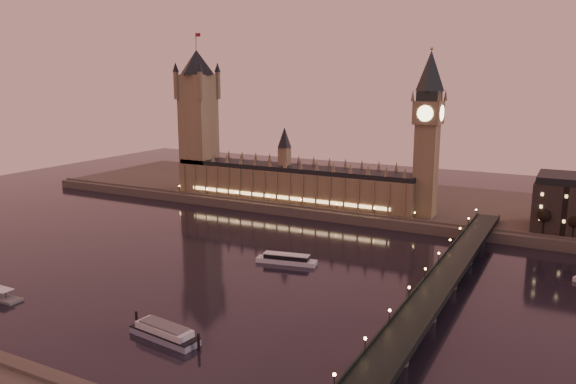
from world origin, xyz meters
name	(u,v)px	position (x,y,z in m)	size (l,w,h in m)	color
ground	(251,268)	(0.00, 0.00, 0.00)	(700.00, 700.00, 0.00)	black
far_embankment	(406,203)	(30.00, 165.00, 3.00)	(560.00, 130.00, 6.00)	#423D35
palace_of_westminster	(292,179)	(-40.12, 120.99, 21.71)	(180.00, 26.62, 52.00)	brown
victoria_tower	(198,113)	(-120.00, 121.00, 65.79)	(31.68, 31.68, 118.00)	brown
big_ben	(428,124)	(53.99, 120.99, 63.95)	(17.68, 17.68, 104.00)	brown
westminster_bridge	(438,290)	(91.61, 0.00, 5.52)	(13.20, 260.00, 15.30)	black
bare_tree_0	(545,218)	(124.53, 109.00, 15.54)	(6.28, 6.28, 12.77)	black
bare_tree_1	(573,221)	(138.41, 109.00, 15.54)	(6.28, 6.28, 12.77)	black
cruise_boat_a	(286,259)	(12.26, 14.62, 2.17)	(31.51, 12.42, 4.93)	silver
moored_barge	(164,332)	(12.87, -79.65, 2.57)	(32.90, 11.61, 6.08)	gray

